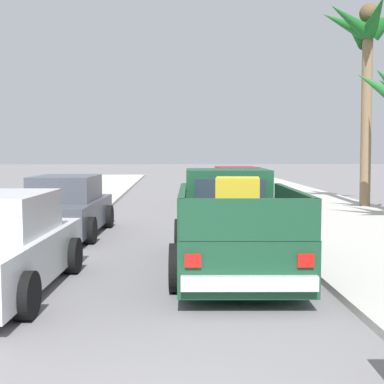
{
  "coord_description": "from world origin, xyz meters",
  "views": [
    {
      "loc": [
        -0.05,
        -3.18,
        2.2
      ],
      "look_at": [
        0.42,
        9.43,
        1.2
      ],
      "focal_mm": 49.46,
      "sensor_mm": 36.0,
      "label": 1
    }
  ],
  "objects_px": {
    "pickup_truck": "(232,227)",
    "car_left_mid": "(66,208)",
    "car_left_near": "(236,187)",
    "palm_tree_left_back": "(368,40)"
  },
  "relations": [
    {
      "from": "pickup_truck",
      "to": "car_left_mid",
      "type": "relative_size",
      "value": 1.22
    },
    {
      "from": "pickup_truck",
      "to": "car_left_mid",
      "type": "xyz_separation_m",
      "value": [
        -3.89,
        4.09,
        -0.08
      ]
    },
    {
      "from": "car_left_near",
      "to": "pickup_truck",
      "type": "bearing_deg",
      "value": -97.3
    },
    {
      "from": "car_left_mid",
      "to": "car_left_near",
      "type": "bearing_deg",
      "value": 53.88
    },
    {
      "from": "palm_tree_left_back",
      "to": "pickup_truck",
      "type": "bearing_deg",
      "value": -121.67
    },
    {
      "from": "car_left_mid",
      "to": "palm_tree_left_back",
      "type": "relative_size",
      "value": 0.57
    },
    {
      "from": "car_left_mid",
      "to": "palm_tree_left_back",
      "type": "distance_m",
      "value": 12.74
    },
    {
      "from": "car_left_near",
      "to": "palm_tree_left_back",
      "type": "xyz_separation_m",
      "value": [
        4.6,
        -1.59,
        5.51
      ]
    },
    {
      "from": "car_left_mid",
      "to": "palm_tree_left_back",
      "type": "xyz_separation_m",
      "value": [
        9.95,
        5.74,
        5.51
      ]
    },
    {
      "from": "car_left_near",
      "to": "palm_tree_left_back",
      "type": "height_order",
      "value": "palm_tree_left_back"
    }
  ]
}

